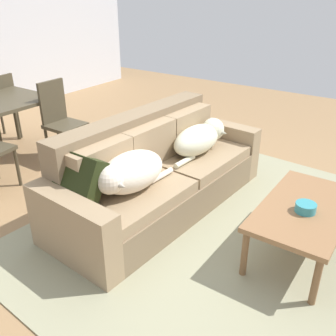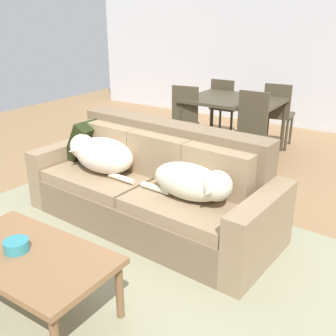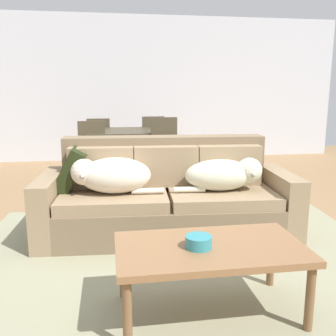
% 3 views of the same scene
% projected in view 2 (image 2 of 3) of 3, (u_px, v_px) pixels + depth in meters
% --- Properties ---
extents(ground_plane, '(10.00, 10.00, 0.00)m').
position_uv_depth(ground_plane, '(157.00, 221.00, 3.72)').
color(ground_plane, '#93704A').
extents(back_partition, '(8.00, 0.12, 2.70)m').
position_uv_depth(back_partition, '(300.00, 43.00, 6.33)').
color(back_partition, silver).
rests_on(back_partition, ground).
extents(area_rug, '(3.60, 2.99, 0.01)m').
position_uv_depth(area_rug, '(102.00, 257.00, 3.16)').
color(area_rug, gray).
rests_on(area_rug, ground).
extents(couch, '(2.36, 1.05, 0.88)m').
position_uv_depth(couch, '(154.00, 188.00, 3.58)').
color(couch, '#79654A').
rests_on(couch, ground).
extents(dog_on_left_cushion, '(0.81, 0.43, 0.32)m').
position_uv_depth(dog_on_left_cushion, '(101.00, 154.00, 3.67)').
color(dog_on_left_cushion, beige).
rests_on(dog_on_left_cushion, couch).
extents(dog_on_right_cushion, '(0.81, 0.39, 0.30)m').
position_uv_depth(dog_on_right_cushion, '(193.00, 182.00, 3.10)').
color(dog_on_right_cushion, beige).
rests_on(dog_on_right_cushion, couch).
extents(throw_pillow_by_left_arm, '(0.33, 0.41, 0.42)m').
position_uv_depth(throw_pillow_by_left_arm, '(89.00, 140.00, 4.01)').
color(throw_pillow_by_left_arm, black).
rests_on(throw_pillow_by_left_arm, couch).
extents(coffee_table, '(1.10, 0.61, 0.44)m').
position_uv_depth(coffee_table, '(29.00, 260.00, 2.46)').
color(coffee_table, olive).
rests_on(coffee_table, ground).
extents(bowl_on_coffee_table, '(0.15, 0.15, 0.07)m').
position_uv_depth(bowl_on_coffee_table, '(16.00, 246.00, 2.45)').
color(bowl_on_coffee_table, teal).
rests_on(bowl_on_coffee_table, coffee_table).
extents(dining_table, '(1.20, 0.98, 0.75)m').
position_uv_depth(dining_table, '(234.00, 104.00, 5.29)').
color(dining_table, '#433B2A').
rests_on(dining_table, ground).
extents(dining_chair_near_left, '(0.45, 0.45, 0.92)m').
position_uv_depth(dining_chair_near_left, '(182.00, 119.00, 5.19)').
color(dining_chair_near_left, '#433B2A').
rests_on(dining_chair_near_left, ground).
extents(dining_chair_near_right, '(0.40, 0.40, 0.97)m').
position_uv_depth(dining_chair_near_right, '(248.00, 130.00, 4.63)').
color(dining_chair_near_right, '#433B2A').
rests_on(dining_chair_near_right, ground).
extents(dining_chair_far_left, '(0.41, 0.41, 0.89)m').
position_uv_depth(dining_chair_far_left, '(225.00, 104.00, 6.08)').
color(dining_chair_far_left, '#433B2A').
rests_on(dining_chair_far_left, ground).
extents(dining_chair_far_right, '(0.45, 0.45, 0.92)m').
position_uv_depth(dining_chair_far_right, '(278.00, 112.00, 5.56)').
color(dining_chair_far_right, '#433B2A').
rests_on(dining_chair_far_right, ground).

